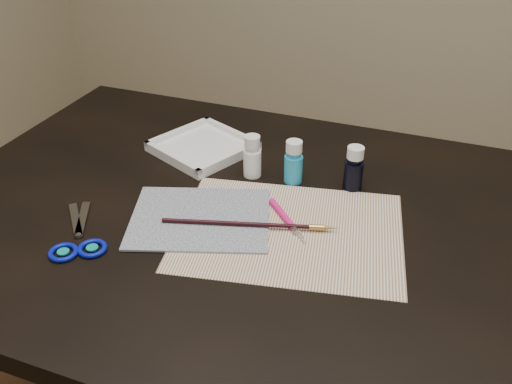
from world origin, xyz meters
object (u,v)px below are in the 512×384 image
(paint_bottle_white, at_px, (252,156))
(paint_bottle_cyan, at_px, (294,162))
(paper, at_px, (289,231))
(scissors, at_px, (74,230))
(palette_tray, at_px, (203,146))
(paint_bottle_navy, at_px, (354,168))
(canvas, at_px, (200,218))

(paint_bottle_white, distance_m, paint_bottle_cyan, 0.09)
(paper, bearing_deg, scissors, -158.61)
(paint_bottle_white, xyz_separation_m, scissors, (-0.23, -0.31, -0.04))
(paint_bottle_white, distance_m, scissors, 0.38)
(paper, relative_size, palette_tray, 2.15)
(palette_tray, bearing_deg, paper, -38.93)
(paint_bottle_cyan, bearing_deg, paint_bottle_white, -175.65)
(paint_bottle_navy, height_order, palette_tray, paint_bottle_navy)
(paper, distance_m, paint_bottle_white, 0.22)
(canvas, bearing_deg, paint_bottle_cyan, 58.23)
(canvas, distance_m, paint_bottle_navy, 0.33)
(paint_bottle_cyan, xyz_separation_m, scissors, (-0.32, -0.31, -0.04))
(paint_bottle_cyan, height_order, paint_bottle_navy, paint_bottle_navy)
(paint_bottle_cyan, xyz_separation_m, palette_tray, (-0.23, 0.06, -0.04))
(palette_tray, bearing_deg, paint_bottle_cyan, -13.64)
(paper, height_order, scissors, scissors)
(palette_tray, bearing_deg, paint_bottle_navy, -6.33)
(paint_bottle_white, relative_size, paint_bottle_navy, 0.98)
(paint_bottle_cyan, distance_m, paint_bottle_navy, 0.12)
(paint_bottle_white, bearing_deg, canvas, -99.81)
(canvas, bearing_deg, paint_bottle_white, 80.19)
(canvas, distance_m, paint_bottle_cyan, 0.23)
(paint_bottle_white, height_order, paint_bottle_navy, paint_bottle_navy)
(paper, distance_m, scissors, 0.39)
(scissors, bearing_deg, canvas, -100.23)
(paint_bottle_white, bearing_deg, palette_tray, 156.43)
(scissors, bearing_deg, paint_bottle_navy, -94.38)
(canvas, height_order, paint_bottle_white, paint_bottle_white)
(paper, xyz_separation_m, paint_bottle_white, (-0.14, 0.16, 0.05))
(paint_bottle_white, distance_m, paint_bottle_navy, 0.21)
(paper, height_order, palette_tray, palette_tray)
(scissors, relative_size, palette_tray, 1.05)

